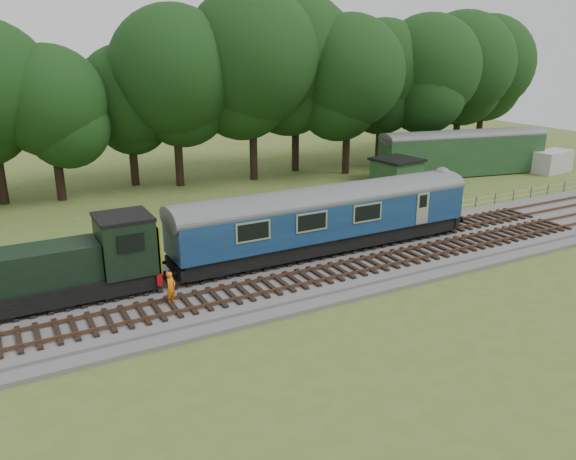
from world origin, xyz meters
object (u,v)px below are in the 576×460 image
dmu_railcar (326,213)px  worker (171,288)px  caravan (552,161)px  parked_coach (463,150)px  shunter_loco (66,268)px

dmu_railcar → worker: bearing=-165.6°
worker → caravan: (41.40, 11.76, -0.09)m
parked_coach → caravan: size_ratio=3.89×
shunter_loco → parked_coach: parked_coach is taller
shunter_loco → caravan: shunter_loco is taller
caravan → worker: bearing=-172.7°
parked_coach → caravan: bearing=-8.9°
dmu_railcar → shunter_loco: dmu_railcar is taller
parked_coach → worker: bearing=-144.1°
shunter_loco → worker: (4.05, -2.53, -0.85)m
shunter_loco → parked_coach: (36.83, 12.42, 0.35)m
dmu_railcar → parked_coach: (22.90, 12.42, -0.28)m
dmu_railcar → parked_coach: size_ratio=1.10×
shunter_loco → worker: 4.85m
parked_coach → caravan: parked_coach is taller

